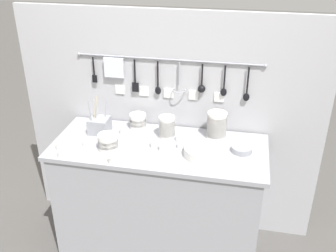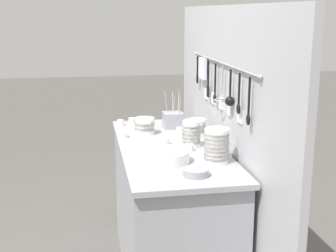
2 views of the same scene
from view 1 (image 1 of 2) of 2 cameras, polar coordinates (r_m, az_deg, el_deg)
The scene contains 19 objects.
ground_plane at distance 3.24m, azimuth -1.16°, elevation -16.72°, with size 20.00×20.00×0.00m, color #514F4C.
counter at distance 2.95m, azimuth -1.24°, elevation -10.40°, with size 1.48×0.63×0.90m.
back_wall at distance 3.01m, azimuth 0.14°, elevation 0.11°, with size 2.28×0.11×1.75m.
bowl_stack_nested_right at distance 2.91m, azimuth -4.39°, elevation 0.70°, with size 0.12×0.12×0.11m.
bowl_stack_wide_centre at distance 2.77m, azimuth 7.09°, elevation 0.10°, with size 0.14×0.14×0.20m.
bowl_stack_tall_left at distance 2.77m, azimuth -0.17°, elevation -0.16°, with size 0.11×0.11×0.16m.
bowl_stack_back_corner at distance 2.66m, azimuth -8.68°, elevation -2.32°, with size 0.13×0.13×0.11m.
plate_stack at distance 2.58m, azimuth 5.09°, elevation -3.70°, with size 0.25×0.25×0.06m.
steel_mixing_bowl at distance 2.67m, azimuth 10.66°, elevation -3.34°, with size 0.14×0.14×0.04m.
cutlery_caddy at distance 2.89m, azimuth -9.91°, elevation 0.14°, with size 0.14×0.14×0.27m.
cup_front_right at distance 2.75m, azimuth -11.77°, elevation -2.41°, with size 0.05×0.05×0.04m.
cup_by_caddy at distance 2.53m, azimuth -8.12°, elevation -4.84°, with size 0.05×0.05×0.04m.
cup_centre at distance 2.68m, azimuth -2.06°, elevation -2.64°, with size 0.05×0.05×0.04m.
cup_edge_far at distance 2.75m, azimuth -15.47°, elevation -2.80°, with size 0.05×0.05×0.04m.
cup_mid_row at distance 2.64m, azimuth -0.81°, elevation -3.12°, with size 0.05×0.05×0.04m.
cup_edge_near at distance 2.86m, azimuth -6.51°, elevation -0.70°, with size 0.05×0.05×0.04m.
cup_front_left at distance 2.66m, azimuth -15.28°, elevation -3.88°, with size 0.05×0.05×0.04m.
cup_back_right at distance 2.66m, azimuth 1.86°, elevation -2.85°, with size 0.05×0.05×0.04m.
cup_back_left at distance 2.75m, azimuth 1.67°, elevation -1.75°, with size 0.05×0.05×0.04m.
Camera 1 is at (0.53, -2.28, 2.25)m, focal length 42.00 mm.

